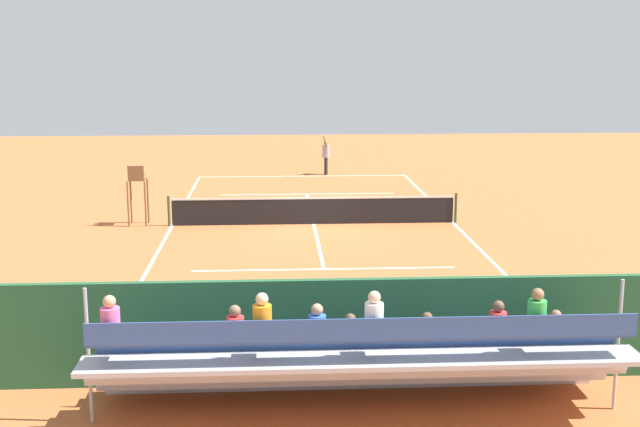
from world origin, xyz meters
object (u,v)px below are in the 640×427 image
at_px(tennis_player, 326,154).
at_px(tennis_racket, 302,174).
at_px(equipment_bag, 421,358).
at_px(tennis_ball_near, 279,187).
at_px(tennis_ball_far, 287,176).
at_px(tennis_net, 314,210).
at_px(courtside_bench, 520,336).
at_px(umpire_chair, 137,188).
at_px(bleacher_stand, 359,359).

distance_m(tennis_player, tennis_racket, 1.54).
height_order(tennis_player, tennis_racket, tennis_player).
distance_m(equipment_bag, tennis_ball_near, 21.40).
bearing_deg(tennis_player, tennis_ball_far, 14.78).
distance_m(tennis_net, tennis_racket, 11.56).
relative_size(equipment_bag, tennis_player, 0.47).
xyz_separation_m(tennis_net, tennis_ball_far, (0.77, -10.95, -0.47)).
xyz_separation_m(courtside_bench, tennis_player, (2.32, -24.73, 0.46)).
bearing_deg(tennis_net, tennis_ball_near, -81.27).
relative_size(tennis_player, tennis_racket, 3.29).
height_order(umpire_chair, tennis_ball_near, umpire_chair).
bearing_deg(tennis_racket, tennis_player, 175.31).
xyz_separation_m(courtside_bench, tennis_racket, (3.49, -24.83, -0.54)).
relative_size(umpire_chair, courtside_bench, 1.19).
bearing_deg(tennis_ball_near, equipment_bag, 97.21).
height_order(equipment_bag, tennis_racket, equipment_bag).
xyz_separation_m(umpire_chair, tennis_ball_near, (-5.00, -7.61, -1.28)).
distance_m(courtside_bench, tennis_player, 24.84).
relative_size(tennis_racket, tennis_ball_far, 8.88).
bearing_deg(tennis_ball_near, tennis_racket, -107.70).
relative_size(tennis_racket, tennis_ball_near, 8.88).
relative_size(equipment_bag, tennis_ball_far, 13.64).
xyz_separation_m(bleacher_stand, umpire_chair, (6.23, -15.60, 0.33)).
height_order(tennis_ball_near, tennis_ball_far, same).
distance_m(tennis_net, umpire_chair, 6.26).
xyz_separation_m(equipment_bag, tennis_player, (0.33, -24.86, 0.84)).
height_order(tennis_net, bleacher_stand, bleacher_stand).
distance_m(courtside_bench, tennis_ball_near, 21.62).
bearing_deg(equipment_bag, umpire_chair, -60.57).
height_order(courtside_bench, tennis_racket, courtside_bench).
relative_size(bleacher_stand, tennis_ball_far, 137.27).
bearing_deg(tennis_racket, umpire_chair, 61.38).
bearing_deg(umpire_chair, tennis_ball_far, -116.83).
xyz_separation_m(tennis_net, courtside_bench, (-3.48, 13.27, 0.06)).
height_order(bleacher_stand, courtside_bench, bleacher_stand).
distance_m(umpire_chair, tennis_ball_far, 12.10).
height_order(bleacher_stand, umpire_chair, bleacher_stand).
xyz_separation_m(bleacher_stand, tennis_player, (-1.13, -26.84, 0.04)).
bearing_deg(tennis_player, tennis_racket, -4.69).
xyz_separation_m(umpire_chair, equipment_bag, (-7.68, 13.61, -1.13)).
height_order(tennis_racket, tennis_ball_near, tennis_ball_near).
bearing_deg(tennis_racket, courtside_bench, 98.00).
bearing_deg(umpire_chair, tennis_racket, -118.62).
bearing_deg(tennis_player, bleacher_stand, 87.60).
relative_size(courtside_bench, tennis_racket, 3.07).
distance_m(tennis_racket, tennis_ball_far, 0.97).
xyz_separation_m(courtside_bench, tennis_ball_near, (4.68, -21.10, -0.53)).
height_order(tennis_net, umpire_chair, umpire_chair).
bearing_deg(bleacher_stand, tennis_ball_far, -88.26).
bearing_deg(tennis_ball_far, courtside_bench, 99.95).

